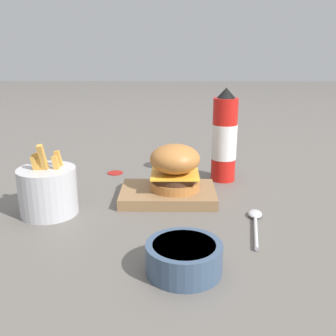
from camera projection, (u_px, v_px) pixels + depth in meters
The scene contains 8 objects.
ground_plane at pixel (160, 196), 0.91m from camera, with size 6.00×6.00×0.00m, color #5B5651.
serving_board at pixel (168, 194), 0.89m from camera, with size 0.21×0.14×0.02m.
burger at pixel (175, 167), 0.87m from camera, with size 0.11×0.11×0.10m.
ketchup_bottle at pixel (224, 138), 0.99m from camera, with size 0.06×0.06×0.24m.
fries_basket at pixel (48, 190), 0.80m from camera, with size 0.12×0.12×0.15m.
side_bowl at pixel (184, 257), 0.60m from camera, with size 0.12×0.12×0.05m.
spoon at pixel (255, 220), 0.77m from camera, with size 0.05×0.17×0.01m.
ketchup_puddle at pixel (115, 173), 1.07m from camera, with size 0.04×0.04×0.00m.
Camera 1 is at (0.03, -0.85, 0.33)m, focal length 42.00 mm.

